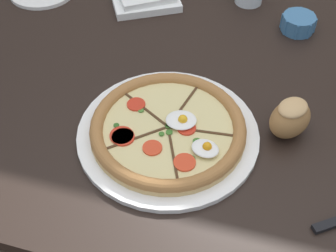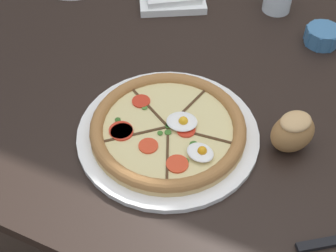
{
  "view_description": "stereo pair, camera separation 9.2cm",
  "coord_description": "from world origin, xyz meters",
  "views": [
    {
      "loc": [
        0.05,
        -0.79,
        1.46
      ],
      "look_at": [
        -0.12,
        -0.19,
        0.78
      ],
      "focal_mm": 50.0,
      "sensor_mm": 36.0,
      "label": 1
    },
    {
      "loc": [
        0.14,
        -0.75,
        1.46
      ],
      "look_at": [
        -0.12,
        -0.19,
        0.78
      ],
      "focal_mm": 50.0,
      "sensor_mm": 36.0,
      "label": 2
    }
  ],
  "objects": [
    {
      "name": "ramekin_bowl",
      "position": [
        0.1,
        0.24,
        0.77
      ],
      "size": [
        0.09,
        0.09,
        0.04
      ],
      "color": "teal",
      "rests_on": "dining_table"
    },
    {
      "name": "dining_table",
      "position": [
        0.0,
        0.0,
        0.67
      ],
      "size": [
        1.59,
        0.99,
        0.75
      ],
      "color": "black",
      "rests_on": "ground_plane"
    },
    {
      "name": "bread_piece_far",
      "position": [
        0.11,
        -0.11,
        0.79
      ],
      "size": [
        0.11,
        0.11,
        0.08
      ],
      "rotation": [
        0.0,
        0.0,
        0.94
      ],
      "color": "olive",
      "rests_on": "dining_table"
    },
    {
      "name": "pizza",
      "position": [
        -0.12,
        -0.19,
        0.77
      ],
      "size": [
        0.37,
        0.37,
        0.05
      ],
      "color": "white",
      "rests_on": "dining_table"
    }
  ]
}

